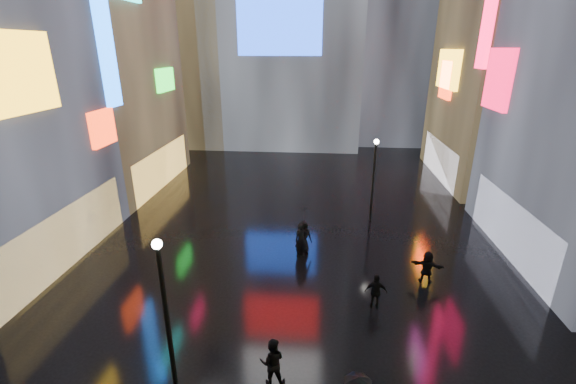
# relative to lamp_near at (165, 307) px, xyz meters

# --- Properties ---
(ground) EXTENTS (140.00, 140.00, 0.00)m
(ground) POSITION_rel_lamp_near_xyz_m (3.28, 12.61, -2.94)
(ground) COLOR black
(ground) RESTS_ON ground
(building_left_far) EXTENTS (10.28, 12.00, 22.00)m
(building_left_far) POSITION_rel_lamp_near_xyz_m (-12.70, 18.61, 8.04)
(building_left_far) COLOR black
(building_left_far) RESTS_ON ground
(tower_flank_left) EXTENTS (10.00, 10.00, 26.00)m
(tower_flank_left) POSITION_rel_lamp_near_xyz_m (-10.72, 34.61, 10.06)
(tower_flank_left) COLOR black
(tower_flank_left) RESTS_ON ground
(lamp_near) EXTENTS (0.30, 0.30, 5.20)m
(lamp_near) POSITION_rel_lamp_near_xyz_m (0.00, 0.00, 0.00)
(lamp_near) COLOR black
(lamp_near) RESTS_ON ground
(lamp_far) EXTENTS (0.30, 0.30, 5.20)m
(lamp_far) POSITION_rel_lamp_near_xyz_m (7.73, 13.30, 0.00)
(lamp_far) COLOR black
(lamp_far) RESTS_ON ground
(pedestrian_1) EXTENTS (0.87, 0.71, 1.69)m
(pedestrian_1) POSITION_rel_lamp_near_xyz_m (3.17, 0.26, -2.10)
(pedestrian_1) COLOR black
(pedestrian_1) RESTS_ON ground
(pedestrian_3) EXTENTS (0.94, 0.43, 1.56)m
(pedestrian_3) POSITION_rel_lamp_near_xyz_m (6.95, 4.46, -2.16)
(pedestrian_3) COLOR black
(pedestrian_3) RESTS_ON ground
(pedestrian_4) EXTENTS (1.03, 0.86, 1.80)m
(pedestrian_4) POSITION_rel_lamp_near_xyz_m (3.72, 8.86, -2.04)
(pedestrian_4) COLOR black
(pedestrian_4) RESTS_ON ground
(pedestrian_5) EXTENTS (1.54, 0.84, 1.58)m
(pedestrian_5) POSITION_rel_lamp_near_xyz_m (9.51, 6.56, -2.15)
(pedestrian_5) COLOR black
(pedestrian_5) RESTS_ON ground
(pedestrian_6) EXTENTS (0.79, 0.66, 1.85)m
(pedestrian_6) POSITION_rel_lamp_near_xyz_m (3.63, 8.43, -2.02)
(pedestrian_6) COLOR black
(pedestrian_6) RESTS_ON ground
(umbrella_2) EXTENTS (1.05, 1.06, 0.80)m
(umbrella_2) POSITION_rel_lamp_near_xyz_m (3.72, 8.86, -0.74)
(umbrella_2) COLOR black
(umbrella_2) RESTS_ON pedestrian_4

